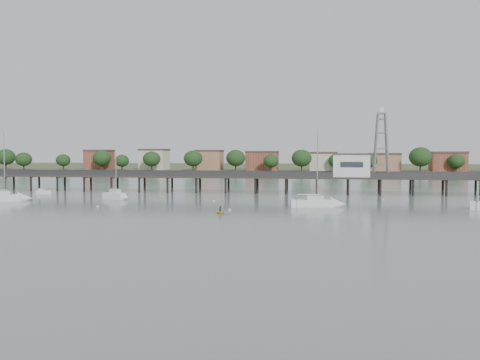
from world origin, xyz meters
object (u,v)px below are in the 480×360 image
object	(u,v)px
sailboat_b	(118,196)
sailboat_a	(11,198)
pier	(242,177)
sailboat_c	(323,203)
lattice_tower	(381,145)
yellow_dinghy	(220,214)
white_tender	(45,192)

from	to	relation	value
sailboat_b	sailboat_a	distance (m)	20.44
pier	sailboat_c	size ratio (longest dim) A/B	10.43
lattice_tower	sailboat_a	xyz separation A→B (m)	(-72.81, -27.51, -10.46)
yellow_dinghy	pier	bearing A→B (deg)	63.26
sailboat_c	sailboat_b	distance (m)	41.97
sailboat_c	yellow_dinghy	bearing A→B (deg)	-150.83
sailboat_c	sailboat_a	world-z (taller)	sailboat_a
pier	sailboat_a	xyz separation A→B (m)	(-41.31, -27.51, -3.16)
sailboat_a	yellow_dinghy	bearing A→B (deg)	-46.42
sailboat_a	sailboat_b	bearing A→B (deg)	-8.22
lattice_tower	yellow_dinghy	distance (m)	51.82
sailboat_b	white_tender	xyz separation A→B (m)	(-21.55, 9.85, -0.22)
sailboat_c	yellow_dinghy	distance (m)	20.34
sailboat_a	white_tender	distance (m)	17.05
sailboat_c	white_tender	bearing A→B (deg)	153.06
white_tender	sailboat_b	bearing A→B (deg)	-27.36
pier	yellow_dinghy	size ratio (longest dim) A/B	65.80
pier	lattice_tower	world-z (taller)	lattice_tower
sailboat_b	yellow_dinghy	world-z (taller)	sailboat_b
sailboat_c	white_tender	size ratio (longest dim) A/B	3.86
sailboat_b	sailboat_c	bearing A→B (deg)	9.58
white_tender	yellow_dinghy	world-z (taller)	white_tender
sailboat_a	yellow_dinghy	world-z (taller)	sailboat_a
sailboat_a	white_tender	bearing A→B (deg)	69.57
pier	lattice_tower	distance (m)	32.34
pier	sailboat_b	bearing A→B (deg)	-137.23
lattice_tower	sailboat_a	bearing A→B (deg)	-159.30
pier	sailboat_b	world-z (taller)	sailboat_b
sailboat_c	lattice_tower	bearing A→B (deg)	56.12
sailboat_c	sailboat_b	xyz separation A→B (m)	(-41.08, 8.59, 0.02)
pier	sailboat_b	size ratio (longest dim) A/B	14.97
white_tender	sailboat_a	bearing A→B (deg)	-84.86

